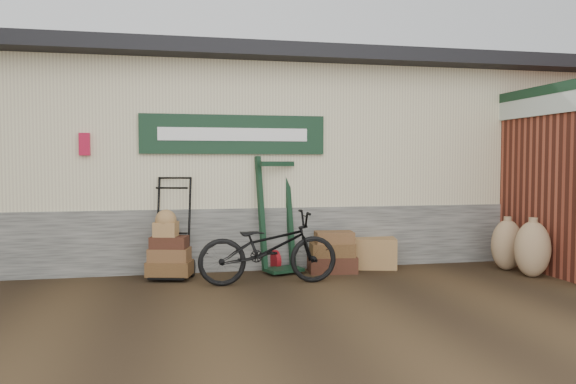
% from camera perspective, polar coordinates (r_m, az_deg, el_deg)
% --- Properties ---
extents(ground, '(80.00, 80.00, 0.00)m').
position_cam_1_polar(ground, '(7.21, -2.18, -9.44)').
color(ground, black).
rests_on(ground, ground).
extents(station_building, '(14.40, 4.10, 3.20)m').
position_cam_1_polar(station_building, '(9.75, -4.93, 3.35)').
color(station_building, '#4C4C47').
rests_on(station_building, ground).
extents(brick_outbuilding, '(1.71, 4.51, 2.62)m').
position_cam_1_polar(brick_outbuilding, '(10.04, 24.00, 1.31)').
color(brick_outbuilding, maroon).
rests_on(brick_outbuilding, ground).
extents(porter_trolley, '(0.80, 0.68, 1.39)m').
position_cam_1_polar(porter_trolley, '(7.73, -11.68, -3.45)').
color(porter_trolley, black).
rests_on(porter_trolley, ground).
extents(green_barrow, '(0.72, 0.66, 1.64)m').
position_cam_1_polar(green_barrow, '(7.97, -1.09, -2.29)').
color(green_barrow, black).
rests_on(green_barrow, ground).
extents(suitcase_stack, '(0.70, 0.48, 0.59)m').
position_cam_1_polar(suitcase_stack, '(8.01, 4.51, -6.05)').
color(suitcase_stack, '#391F12').
rests_on(suitcase_stack, ground).
extents(wicker_hamper, '(0.77, 0.60, 0.44)m').
position_cam_1_polar(wicker_hamper, '(8.42, 8.54, -6.13)').
color(wicker_hamper, brown).
rests_on(wicker_hamper, ground).
extents(bicycle, '(0.64, 1.79, 1.04)m').
position_cam_1_polar(bicycle, '(7.19, -2.03, -5.27)').
color(bicycle, black).
rests_on(bicycle, ground).
extents(burlap_sack_left, '(0.50, 0.44, 0.73)m').
position_cam_1_polar(burlap_sack_left, '(8.73, 21.36, -5.03)').
color(burlap_sack_left, '#93744F').
rests_on(burlap_sack_left, ground).
extents(burlap_sack_right, '(0.59, 0.54, 0.76)m').
position_cam_1_polar(burlap_sack_right, '(8.33, 23.58, -5.34)').
color(burlap_sack_right, '#93744F').
rests_on(burlap_sack_right, ground).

